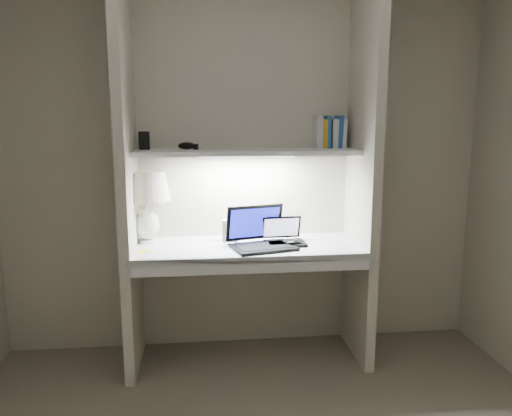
{
  "coord_description": "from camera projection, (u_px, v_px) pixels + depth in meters",
  "views": [
    {
      "loc": [
        -0.29,
        -1.82,
        1.58
      ],
      "look_at": [
        0.03,
        1.05,
        1.04
      ],
      "focal_mm": 35.0,
      "sensor_mm": 36.0,
      "label": 1
    }
  ],
  "objects": [
    {
      "name": "back_wall",
      "position": [
        244.0,
        165.0,
        3.33
      ],
      "size": [
        3.2,
        0.01,
        2.5
      ],
      "primitive_type": "cube",
      "color": "beige",
      "rests_on": "floor"
    },
    {
      "name": "alcove_panel_left",
      "position": [
        127.0,
        171.0,
        2.99
      ],
      "size": [
        0.06,
        0.55,
        2.5
      ],
      "primitive_type": "cube",
      "color": "beige",
      "rests_on": "floor"
    },
    {
      "name": "alcove_panel_right",
      "position": [
        363.0,
        168.0,
        3.14
      ],
      "size": [
        0.06,
        0.55,
        2.5
      ],
      "primitive_type": "cube",
      "color": "beige",
      "rests_on": "floor"
    },
    {
      "name": "desk",
      "position": [
        248.0,
        248.0,
        3.16
      ],
      "size": [
        1.4,
        0.55,
        0.04
      ],
      "primitive_type": "cube",
      "color": "white",
      "rests_on": "alcove_panel_left"
    },
    {
      "name": "desk_apron",
      "position": [
        253.0,
        265.0,
        2.91
      ],
      "size": [
        1.46,
        0.03,
        0.1
      ],
      "primitive_type": "cube",
      "color": "silver",
      "rests_on": "desk"
    },
    {
      "name": "shelf",
      "position": [
        247.0,
        152.0,
        3.14
      ],
      "size": [
        1.4,
        0.36,
        0.03
      ],
      "primitive_type": "cube",
      "color": "silver",
      "rests_on": "back_wall"
    },
    {
      "name": "strip_light",
      "position": [
        247.0,
        156.0,
        3.14
      ],
      "size": [
        0.6,
        0.04,
        0.02
      ],
      "primitive_type": "cube",
      "color": "white",
      "rests_on": "shelf"
    },
    {
      "name": "table_lamp",
      "position": [
        146.0,
        195.0,
        3.17
      ],
      "size": [
        0.32,
        0.32,
        0.46
      ],
      "color": "white",
      "rests_on": "desk"
    },
    {
      "name": "laptop_main",
      "position": [
        260.0,
        238.0,
        3.11
      ],
      "size": [
        0.44,
        0.41,
        0.25
      ],
      "rotation": [
        0.0,
        0.0,
        0.26
      ],
      "color": "black",
      "rests_on": "desk"
    },
    {
      "name": "laptop_netbook",
      "position": [
        284.0,
        237.0,
        3.19
      ],
      "size": [
        0.27,
        0.24,
        0.17
      ],
      "rotation": [
        0.0,
        0.0,
        0.06
      ],
      "color": "black",
      "rests_on": "desk"
    },
    {
      "name": "speaker",
      "position": [
        230.0,
        230.0,
        3.24
      ],
      "size": [
        0.11,
        0.08,
        0.14
      ],
      "primitive_type": "cube",
      "rotation": [
        0.0,
        0.0,
        -0.11
      ],
      "color": "silver",
      "rests_on": "desk"
    },
    {
      "name": "mouse",
      "position": [
        294.0,
        243.0,
        3.13
      ],
      "size": [
        0.12,
        0.08,
        0.04
      ],
      "primitive_type": "ellipsoid",
      "rotation": [
        0.0,
        0.0,
        -0.14
      ],
      "color": "black",
      "rests_on": "desk"
    },
    {
      "name": "cable_coil",
      "position": [
        256.0,
        246.0,
        3.11
      ],
      "size": [
        0.11,
        0.11,
        0.01
      ],
      "primitive_type": "torus",
      "rotation": [
        0.0,
        0.0,
        0.1
      ],
      "color": "black",
      "rests_on": "desk"
    },
    {
      "name": "sticky_note",
      "position": [
        144.0,
        251.0,
        3.01
      ],
      "size": [
        0.09,
        0.09,
        0.0
      ],
      "primitive_type": "cube",
      "rotation": [
        0.0,
        0.0,
        0.26
      ],
      "color": "yellow",
      "rests_on": "desk"
    },
    {
      "name": "book_row",
      "position": [
        329.0,
        133.0,
        3.29
      ],
      "size": [
        0.2,
        0.14,
        0.21
      ],
      "color": "white",
      "rests_on": "shelf"
    },
    {
      "name": "shelf_box",
      "position": [
        144.0,
        141.0,
        3.13
      ],
      "size": [
        0.07,
        0.05,
        0.11
      ],
      "primitive_type": "cube",
      "rotation": [
        0.0,
        0.0,
        0.04
      ],
      "color": "black",
      "rests_on": "shelf"
    },
    {
      "name": "shelf_gadget",
      "position": [
        186.0,
        146.0,
        3.14
      ],
      "size": [
        0.12,
        0.09,
        0.05
      ],
      "primitive_type": "ellipsoid",
      "rotation": [
        0.0,
        0.0,
        -0.11
      ],
      "color": "black",
      "rests_on": "shelf"
    }
  ]
}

